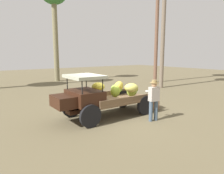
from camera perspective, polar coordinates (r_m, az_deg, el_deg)
name	(u,v)px	position (r m, az deg, el deg)	size (l,w,h in m)	color
ground_plane	(112,115)	(9.19, -0.04, -7.82)	(60.00, 60.00, 0.00)	brown
truck	(102,96)	(8.69, -2.77, -2.65)	(4.50, 1.93, 1.87)	#351C11
farmer	(154,98)	(8.39, 11.52, -2.94)	(0.52, 0.48, 1.67)	#475A6F
wooden_crate	(153,104)	(10.41, 11.38, -4.57)	(0.52, 0.39, 0.49)	#8C6848
forest_tree_4	(54,1)	(21.67, -15.84, 21.97)	(2.38, 2.38, 9.20)	#7A7252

